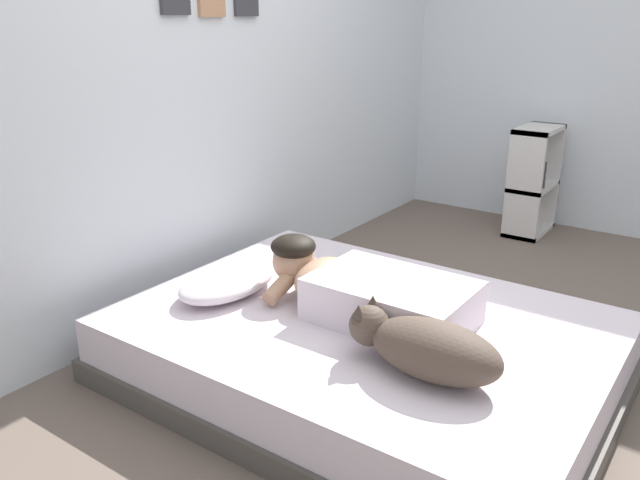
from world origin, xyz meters
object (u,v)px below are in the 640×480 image
at_px(pillow, 228,281).
at_px(person_lying, 363,289).
at_px(dog, 426,347).
at_px(coffee_cup, 316,287).
at_px(cell_phone, 393,330).
at_px(bed, 364,348).
at_px(bookshelf, 533,181).

bearing_deg(pillow, person_lying, -73.47).
height_order(person_lying, dog, person_lying).
xyz_separation_m(coffee_cup, cell_phone, (-0.11, -0.46, -0.03)).
bearing_deg(dog, coffee_cup, 65.07).
bearing_deg(dog, pillow, 83.92).
xyz_separation_m(bed, dog, (-0.25, -0.40, 0.25)).
bearing_deg(coffee_cup, person_lying, -98.07).
distance_m(person_lying, coffee_cup, 0.28).
distance_m(person_lying, cell_phone, 0.23).
xyz_separation_m(coffee_cup, bookshelf, (2.27, -0.23, 0.05)).
bearing_deg(pillow, coffee_cup, -57.28).
bearing_deg(cell_phone, bed, 74.79).
bearing_deg(bed, dog, -122.23).
bearing_deg(cell_phone, person_lying, 68.12).
bearing_deg(bookshelf, coffee_cup, 174.17).
relative_size(bed, dog, 3.44).
height_order(bed, cell_phone, cell_phone).
bearing_deg(bed, bookshelf, 1.60).
xyz_separation_m(bed, bookshelf, (2.34, 0.07, 0.24)).
distance_m(bed, dog, 0.54).
distance_m(person_lying, bookshelf, 2.30).
relative_size(coffee_cup, bookshelf, 0.17).
bearing_deg(bookshelf, dog, -169.76).
bearing_deg(dog, bed, 57.77).
bearing_deg(person_lying, bookshelf, 0.81).
bearing_deg(pillow, cell_phone, -82.75).
height_order(person_lying, coffee_cup, person_lying).
xyz_separation_m(pillow, coffee_cup, (0.22, -0.33, -0.02)).
relative_size(pillow, coffee_cup, 4.16).
height_order(bed, bookshelf, bookshelf).
xyz_separation_m(person_lying, bookshelf, (2.30, 0.03, -0.01)).
xyz_separation_m(dog, cell_phone, (0.21, 0.24, -0.10)).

